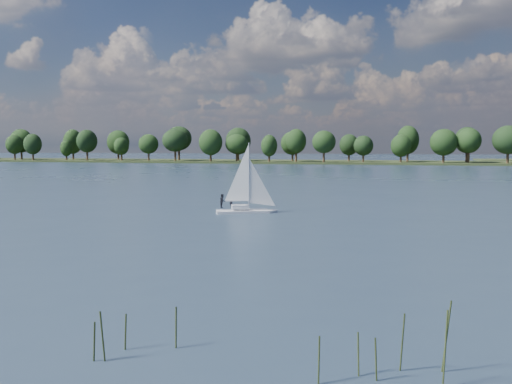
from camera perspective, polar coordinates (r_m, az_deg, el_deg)
ground at (r=127.52m, az=8.41°, el=1.32°), size 700.00×700.00×0.00m
far_shore at (r=239.18m, az=10.83°, el=2.86°), size 660.00×40.00×1.50m
sailboat at (r=62.31m, az=-1.30°, el=-0.07°), size 6.31×4.03×8.08m
treeline at (r=235.19m, az=9.00°, el=4.82°), size 563.12×73.80×17.92m
reeds at (r=21.87m, az=-18.22°, el=-13.17°), size 59.71×11.61×2.19m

